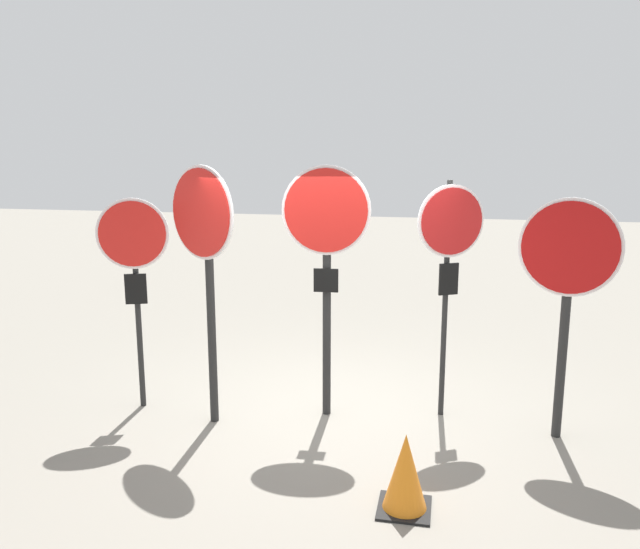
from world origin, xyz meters
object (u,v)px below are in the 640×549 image
(stop_sign_4, at_px, (568,273))
(stop_sign_0, at_px, (134,255))
(stop_sign_3, at_px, (450,244))
(stop_sign_2, at_px, (326,243))
(stop_sign_1, at_px, (204,244))
(traffic_cone_0, at_px, (405,473))

(stop_sign_4, bearing_deg, stop_sign_0, -161.80)
(stop_sign_3, relative_size, stop_sign_4, 1.05)
(stop_sign_0, height_order, stop_sign_2, stop_sign_2)
(stop_sign_2, bearing_deg, stop_sign_3, 7.46)
(stop_sign_2, bearing_deg, stop_sign_1, -163.61)
(stop_sign_2, relative_size, stop_sign_3, 1.06)
(stop_sign_0, distance_m, stop_sign_3, 3.24)
(stop_sign_4, xyz_separation_m, traffic_cone_0, (-1.35, -1.53, -1.33))
(stop_sign_0, height_order, stop_sign_1, stop_sign_1)
(stop_sign_1, bearing_deg, stop_sign_0, -163.65)
(stop_sign_1, height_order, stop_sign_3, stop_sign_1)
(stop_sign_3, relative_size, traffic_cone_0, 3.92)
(stop_sign_2, relative_size, traffic_cone_0, 4.16)
(stop_sign_4, distance_m, traffic_cone_0, 2.43)
(stop_sign_1, xyz_separation_m, stop_sign_4, (3.42, 0.34, -0.21))
(stop_sign_1, height_order, stop_sign_4, stop_sign_1)
(stop_sign_0, bearing_deg, stop_sign_4, -18.20)
(stop_sign_0, bearing_deg, stop_sign_2, -14.23)
(stop_sign_0, bearing_deg, stop_sign_1, -33.46)
(stop_sign_1, relative_size, stop_sign_4, 1.12)
(stop_sign_0, relative_size, stop_sign_1, 0.87)
(stop_sign_1, bearing_deg, stop_sign_2, 49.76)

